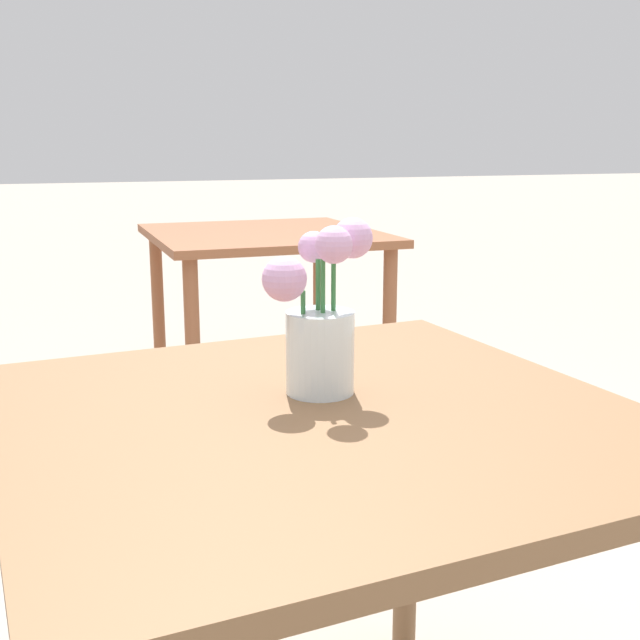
# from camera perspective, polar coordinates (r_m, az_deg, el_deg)

# --- Properties ---
(table_front) EXTENTS (0.93, 0.93, 0.71)m
(table_front) POSITION_cam_1_polar(r_m,az_deg,el_deg) (1.16, -0.09, -11.02)
(table_front) COLOR brown
(table_front) RESTS_ON ground_plane
(flower_vase) EXTENTS (0.17, 0.13, 0.26)m
(flower_vase) POSITION_cam_1_polar(r_m,az_deg,el_deg) (1.17, -0.03, -0.60)
(flower_vase) COLOR silver
(flower_vase) RESTS_ON table_front
(table_back) EXTENTS (0.84, 0.88, 0.74)m
(table_back) POSITION_cam_1_polar(r_m,az_deg,el_deg) (3.07, -3.99, 4.36)
(table_back) COLOR brown
(table_back) RESTS_ON ground_plane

